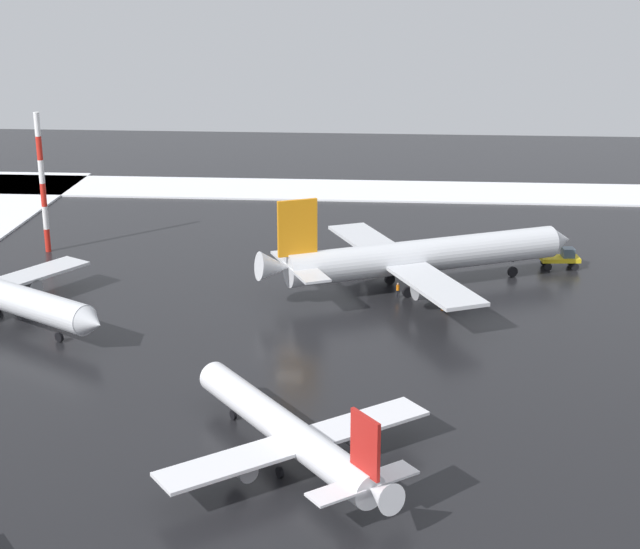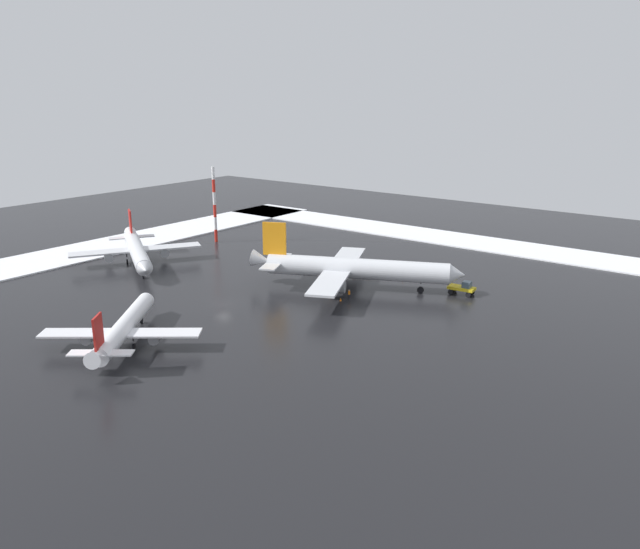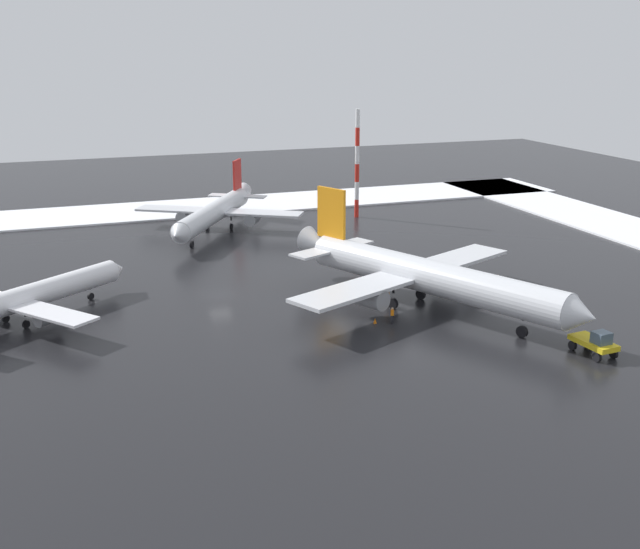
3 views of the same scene
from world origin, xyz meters
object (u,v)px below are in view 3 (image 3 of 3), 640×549
(ground_crew_mid_apron, at_px, (498,281))
(airplane_parked_starboard, at_px, (215,212))
(airplane_foreground_jet, at_px, (26,297))
(antenna_mast, at_px, (357,164))
(traffic_cone_near_nose, at_px, (375,321))
(ground_crew_beside_wing, at_px, (392,314))
(pushback_tug, at_px, (596,342))
(airplane_distant_tail, at_px, (425,275))
(traffic_cone_mid_line, at_px, (528,309))
(ground_crew_near_tug, at_px, (388,298))
(traffic_cone_wingtip_side, at_px, (482,283))

(ground_crew_mid_apron, bearing_deg, airplane_parked_starboard, -114.79)
(airplane_parked_starboard, distance_m, airplane_foreground_jet, 43.14)
(antenna_mast, bearing_deg, traffic_cone_near_nose, 69.78)
(ground_crew_beside_wing, bearing_deg, pushback_tug, 169.65)
(airplane_parked_starboard, xyz_separation_m, ground_crew_beside_wing, (-8.14, 46.91, -2.15))
(airplane_foreground_jet, height_order, ground_crew_mid_apron, airplane_foreground_jet)
(airplane_distant_tail, bearing_deg, traffic_cone_mid_line, 40.22)
(airplane_parked_starboard, xyz_separation_m, ground_crew_near_tug, (-10.08, 41.61, -2.15))
(ground_crew_mid_apron, bearing_deg, traffic_cone_wingtip_side, -119.14)
(airplane_distant_tail, xyz_separation_m, traffic_cone_wingtip_side, (-10.60, -5.55, -3.54))
(antenna_mast, xyz_separation_m, traffic_cone_mid_line, (1.04, 51.34, -8.58))
(ground_crew_near_tug, bearing_deg, pushback_tug, -66.46)
(airplane_parked_starboard, bearing_deg, antenna_mast, 128.04)
(ground_crew_near_tug, relative_size, antenna_mast, 0.10)
(traffic_cone_mid_line, bearing_deg, ground_crew_near_tug, -27.54)
(traffic_cone_near_nose, relative_size, traffic_cone_wingtip_side, 1.00)
(airplane_foreground_jet, height_order, ground_crew_near_tug, airplane_foreground_jet)
(pushback_tug, bearing_deg, traffic_cone_mid_line, 169.36)
(ground_crew_mid_apron, bearing_deg, ground_crew_near_tug, -51.13)
(airplane_distant_tail, height_order, traffic_cone_near_nose, airplane_distant_tail)
(airplane_foreground_jet, bearing_deg, traffic_cone_mid_line, -54.18)
(airplane_parked_starboard, xyz_separation_m, ground_crew_mid_apron, (-24.94, 40.18, -2.15))
(airplane_parked_starboard, distance_m, ground_crew_near_tug, 42.86)
(traffic_cone_mid_line, bearing_deg, traffic_cone_wingtip_side, -92.49)
(ground_crew_mid_apron, relative_size, traffic_cone_mid_line, 3.11)
(ground_crew_near_tug, height_order, ground_crew_beside_wing, same)
(ground_crew_mid_apron, relative_size, ground_crew_beside_wing, 1.00)
(ground_crew_mid_apron, relative_size, ground_crew_near_tug, 1.00)
(pushback_tug, distance_m, antenna_mast, 64.55)
(ground_crew_near_tug, distance_m, traffic_cone_near_nose, 5.98)
(airplane_distant_tail, distance_m, airplane_foreground_jet, 42.08)
(airplane_parked_starboard, bearing_deg, airplane_distant_tail, 48.61)
(pushback_tug, xyz_separation_m, ground_crew_mid_apron, (-2.69, -21.15, -0.31))
(ground_crew_near_tug, height_order, traffic_cone_near_nose, ground_crew_near_tug)
(ground_crew_mid_apron, xyz_separation_m, traffic_cone_wingtip_side, (1.00, -1.91, -0.70))
(airplane_parked_starboard, bearing_deg, airplane_foreground_jet, -7.75)
(airplane_distant_tail, relative_size, ground_crew_beside_wing, 21.40)
(pushback_tug, bearing_deg, airplane_parked_starboard, -165.11)
(ground_crew_mid_apron, distance_m, ground_crew_beside_wing, 18.10)
(airplane_foreground_jet, distance_m, pushback_tug, 57.01)
(ground_crew_beside_wing, xyz_separation_m, antenna_mast, (-16.39, -49.65, 7.88))
(antenna_mast, distance_m, traffic_cone_wingtip_side, 41.89)
(airplane_foreground_jet, relative_size, traffic_cone_wingtip_side, 40.64)
(ground_crew_near_tug, bearing_deg, airplane_parked_starboard, 95.47)
(ground_crew_near_tug, height_order, traffic_cone_wingtip_side, ground_crew_near_tug)
(airplane_distant_tail, xyz_separation_m, airplane_foreground_jet, (40.73, -10.49, -1.21))
(ground_crew_mid_apron, relative_size, traffic_cone_near_nose, 3.11)
(ground_crew_mid_apron, distance_m, traffic_cone_mid_line, 8.58)
(ground_crew_beside_wing, bearing_deg, traffic_cone_near_nose, 15.90)
(airplane_distant_tail, relative_size, ground_crew_mid_apron, 21.40)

